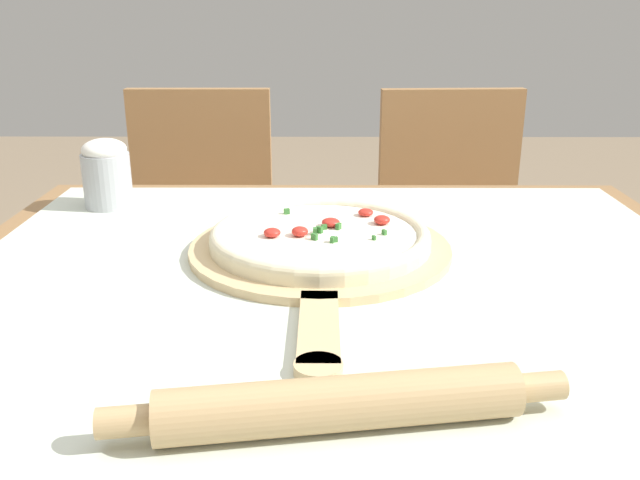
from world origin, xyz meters
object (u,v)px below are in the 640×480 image
chair_right (452,236)px  flour_cup (106,173)px  pizza (320,236)px  chair_left (200,235)px  rolling_pin (340,403)px  pizza_peel (320,253)px

chair_right → flour_cup: size_ratio=7.40×
pizza → chair_left: bearing=112.5°
rolling_pin → flour_cup: flour_cup is taller
pizza_peel → flour_cup: 0.46m
chair_left → flour_cup: (-0.05, -0.56, 0.31)m
pizza → chair_right: chair_right is taller
pizza → chair_right: (0.35, 0.79, -0.27)m
pizza_peel → chair_right: size_ratio=0.62×
pizza_peel → chair_left: chair_left is taller
pizza_peel → flour_cup: (-0.38, 0.25, 0.06)m
rolling_pin → chair_right: chair_right is taller
pizza_peel → chair_left: size_ratio=0.62×
pizza → chair_left: (-0.33, 0.79, -0.27)m
pizza_peel → pizza: size_ratio=1.74×
rolling_pin → flour_cup: (-0.40, 0.66, 0.04)m
pizza_peel → chair_right: chair_right is taller
chair_left → flour_cup: 0.64m
pizza_peel → chair_right: (0.35, 0.81, -0.25)m
pizza → rolling_pin: (0.02, -0.43, -0.00)m
pizza_peel → rolling_pin: size_ratio=1.38×
rolling_pin → chair_left: bearing=105.9°
rolling_pin → chair_left: 1.30m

